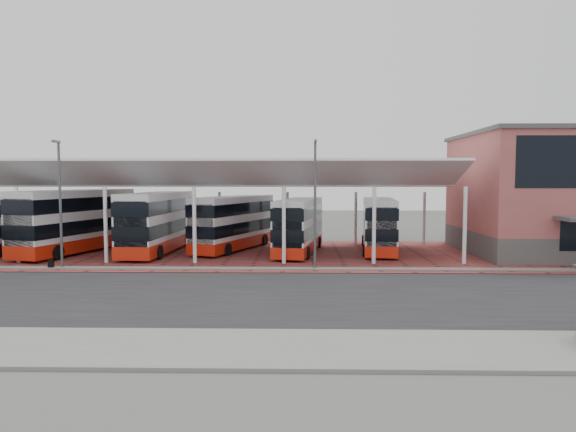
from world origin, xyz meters
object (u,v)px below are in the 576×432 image
bus_1 (77,221)px  bus_2 (158,223)px  bus_5 (379,225)px  bus_3 (234,223)px  bus_4 (299,226)px  bus_0 (16,224)px

bus_1 → bus_2: (6.26, 0.15, -0.09)m
bus_1 → bus_2: bearing=16.3°
bus_1 → bus_5: bearing=17.6°
bus_3 → bus_4: 5.51m
bus_3 → bus_1: bearing=-150.8°
bus_4 → bus_5: size_ratio=1.01×
bus_0 → bus_2: bus_2 is taller
bus_0 → bus_4: (22.23, -0.50, -0.07)m
bus_2 → bus_5: (17.14, 0.94, -0.25)m
bus_2 → bus_5: size_ratio=1.12×
bus_0 → bus_1: size_ratio=0.88×
bus_4 → bus_5: (6.23, 0.97, -0.01)m
bus_2 → bus_5: bus_2 is taller
bus_3 → bus_4: (5.24, -1.71, -0.08)m
bus_3 → bus_0: bearing=-155.4°
bus_0 → bus_1: bus_1 is taller
bus_2 → bus_4: bus_2 is taller
bus_3 → bus_2: bearing=-143.0°
bus_3 → bus_5: 11.49m
bus_2 → bus_5: 17.17m
bus_1 → bus_4: size_ratio=1.17×
bus_5 → bus_0: bearing=-172.7°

